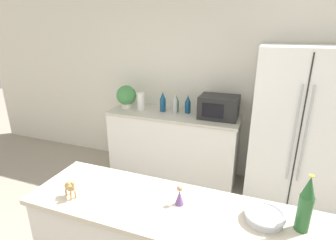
{
  "coord_description": "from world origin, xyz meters",
  "views": [
    {
      "loc": [
        0.65,
        -0.76,
        2.0
      ],
      "look_at": [
        -0.17,
        1.44,
        1.18
      ],
      "focal_mm": 28.0,
      "sensor_mm": 36.0,
      "label": 1
    }
  ],
  "objects": [
    {
      "name": "back_counter",
      "position": [
        -0.46,
        2.4,
        0.47
      ],
      "size": [
        1.77,
        0.63,
        0.93
      ],
      "color": "white",
      "rests_on": "ground_plane"
    },
    {
      "name": "microwave",
      "position": [
        0.14,
        2.42,
        1.07
      ],
      "size": [
        0.48,
        0.37,
        0.28
      ],
      "color": "black",
      "rests_on": "back_counter"
    },
    {
      "name": "wall_back",
      "position": [
        0.0,
        2.73,
        1.27
      ],
      "size": [
        8.0,
        0.06,
        2.55
      ],
      "color": "silver",
      "rests_on": "ground_plane"
    },
    {
      "name": "back_bottle_1",
      "position": [
        -0.43,
        2.39,
        1.06
      ],
      "size": [
        0.06,
        0.06,
        0.28
      ],
      "color": "#B2B7BC",
      "rests_on": "back_counter"
    },
    {
      "name": "back_bottle_3",
      "position": [
        -0.44,
        2.48,
        1.04
      ],
      "size": [
        0.06,
        0.06,
        0.23
      ],
      "color": "#2D6033",
      "rests_on": "back_counter"
    },
    {
      "name": "back_bottle_0",
      "position": [
        -0.28,
        2.47,
        1.04
      ],
      "size": [
        0.08,
        0.08,
        0.24
      ],
      "color": "navy",
      "rests_on": "back_counter"
    },
    {
      "name": "paper_towel_roll",
      "position": [
        -0.93,
        2.38,
        1.05
      ],
      "size": [
        0.1,
        0.1,
        0.24
      ],
      "color": "white",
      "rests_on": "back_counter"
    },
    {
      "name": "back_bottle_2",
      "position": [
        -0.62,
        2.42,
        1.06
      ],
      "size": [
        0.08,
        0.08,
        0.28
      ],
      "color": "navy",
      "rests_on": "back_counter"
    },
    {
      "name": "camel_figurine",
      "position": [
        -0.44,
        0.37,
        1.05
      ],
      "size": [
        0.11,
        0.08,
        0.14
      ],
      "color": "tan",
      "rests_on": "bar_counter"
    },
    {
      "name": "refrigerator",
      "position": [
        1.03,
        2.31,
        0.92
      ],
      "size": [
        0.94,
        0.77,
        1.84
      ],
      "color": "white",
      "rests_on": "ground_plane"
    },
    {
      "name": "wise_man_figurine_blue",
      "position": [
        0.24,
        0.55,
        1.02
      ],
      "size": [
        0.06,
        0.06,
        0.13
      ],
      "color": "#6B4784",
      "rests_on": "bar_counter"
    },
    {
      "name": "fruit_bowl",
      "position": [
        0.73,
        0.57,
        0.99
      ],
      "size": [
        0.23,
        0.23,
        0.05
      ],
      "color": "#B7BABF",
      "rests_on": "bar_counter"
    },
    {
      "name": "potted_plant",
      "position": [
        -1.15,
        2.39,
        1.1
      ],
      "size": [
        0.28,
        0.28,
        0.32
      ],
      "color": "silver",
      "rests_on": "back_counter"
    },
    {
      "name": "wine_bottle",
      "position": [
        0.92,
        0.57,
        1.13
      ],
      "size": [
        0.07,
        0.07,
        0.34
      ],
      "color": "#235628",
      "rests_on": "bar_counter"
    }
  ]
}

